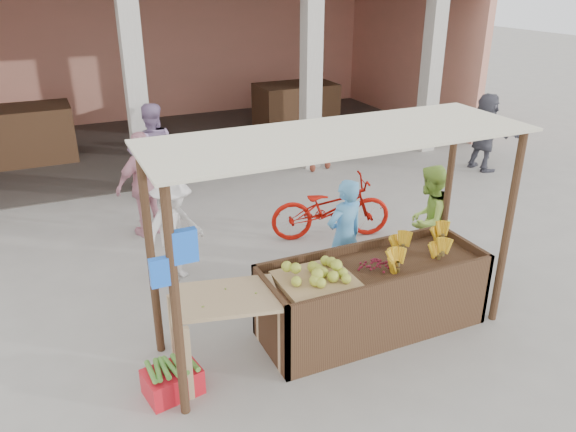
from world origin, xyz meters
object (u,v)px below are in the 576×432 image
red_crate (173,382)px  vendor_green (428,218)px  vendor_blue (345,233)px  side_table (225,308)px  motorcycle (331,207)px  fruit_stall (372,298)px

red_crate → vendor_green: 3.98m
vendor_blue → vendor_green: vendor_blue is taller
side_table → motorcycle: 3.44m
fruit_stall → vendor_blue: size_ratio=1.58×
fruit_stall → motorcycle: motorcycle is taller
fruit_stall → side_table: (-1.76, 0.02, 0.33)m
vendor_blue → motorcycle: bearing=-123.7°
motorcycle → vendor_green: bearing=-141.2°
vendor_green → side_table: bearing=-11.1°
motorcycle → vendor_blue: bearing=172.7°
red_crate → vendor_green: vendor_green is taller
fruit_stall → vendor_green: size_ratio=1.59×
fruit_stall → red_crate: (-2.39, -0.15, -0.26)m
vendor_blue → fruit_stall: bearing=70.7°
side_table → motorcycle: bearing=55.9°
red_crate → motorcycle: bearing=28.8°
red_crate → vendor_blue: 2.82m
side_table → vendor_blue: size_ratio=0.73×
side_table → red_crate: 0.88m
red_crate → vendor_green: size_ratio=0.33×
red_crate → motorcycle: 4.04m
vendor_blue → side_table: bearing=13.9°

